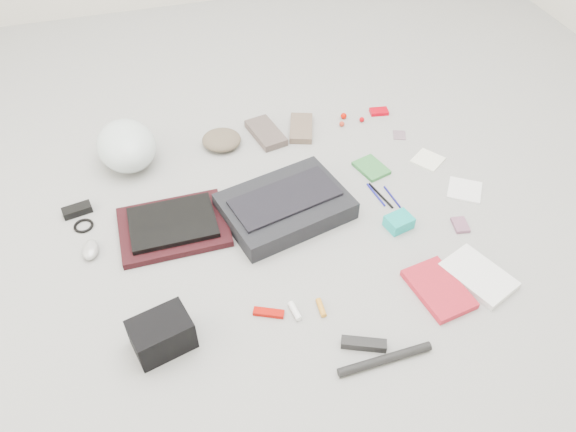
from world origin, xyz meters
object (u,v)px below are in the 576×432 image
object	(u,v)px
messenger_bag	(285,206)
book_red	(439,289)
laptop	(173,223)
accordion_wallet	(399,222)
camera_bag	(162,334)
bike_helmet	(126,146)

from	to	relation	value
messenger_bag	book_red	xyz separation A→B (m)	(0.39, -0.51, -0.03)
laptop	accordion_wallet	bearing A→B (deg)	-15.53
laptop	camera_bag	distance (m)	0.50
camera_bag	accordion_wallet	world-z (taller)	camera_bag
bike_helmet	camera_bag	xyz separation A→B (m)	(0.02, -0.94, -0.03)
bike_helmet	camera_bag	size ratio (longest dim) A/B	1.66
book_red	laptop	bearing A→B (deg)	137.38
messenger_bag	camera_bag	world-z (taller)	camera_bag
bike_helmet	laptop	bearing A→B (deg)	-83.70
laptop	bike_helmet	world-z (taller)	bike_helmet
messenger_bag	laptop	world-z (taller)	messenger_bag
laptop	bike_helmet	distance (m)	0.47
messenger_bag	accordion_wallet	size ratio (longest dim) A/B	4.83
messenger_bag	accordion_wallet	xyz separation A→B (m)	(0.39, -0.19, -0.01)
book_red	messenger_bag	bearing A→B (deg)	118.68
book_red	accordion_wallet	world-z (taller)	accordion_wallet
bike_helmet	camera_bag	world-z (taller)	bike_helmet
messenger_bag	camera_bag	distance (m)	0.69
bike_helmet	book_red	xyz separation A→B (m)	(0.94, -0.99, -0.08)
laptop	camera_bag	world-z (taller)	camera_bag
camera_bag	book_red	xyz separation A→B (m)	(0.92, -0.05, -0.05)
messenger_bag	camera_bag	xyz separation A→B (m)	(-0.53, -0.45, 0.02)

